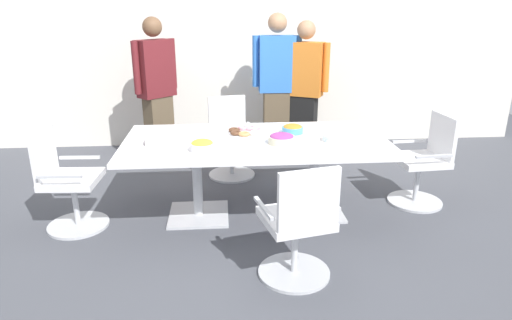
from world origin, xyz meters
The scene contains 16 objects.
ground_plane centered at (0.00, 0.00, -0.01)m, with size 10.00×10.00×0.01m, color #4C4F56.
back_wall centered at (0.00, 2.40, 1.40)m, with size 8.00×0.10×2.80m, color white.
conference_table centered at (0.00, 0.00, 0.63)m, with size 2.40×1.20×0.75m.
office_chair_0 centered at (1.69, 0.13, 0.41)m, with size 0.58×0.58×0.91m.
office_chair_1 centered at (-0.21, 1.09, 0.41)m, with size 0.63×0.63×0.91m.
office_chair_2 centered at (-1.69, -0.13, 0.41)m, with size 0.57×0.57×0.91m.
office_chair_3 centered at (0.22, -1.09, 0.41)m, with size 0.65×0.65×0.91m.
person_standing_0 centered at (-1.09, 1.59, 0.93)m, with size 0.50×0.48×1.78m.
person_standing_1 centered at (0.39, 1.70, 0.96)m, with size 0.61×0.24×1.82m.
person_standing_2 centered at (0.74, 1.63, 0.91)m, with size 0.58×0.39×1.74m.
snack_bowl_chips_yellow centered at (-0.48, -0.30, 0.80)m, with size 0.21×0.21×0.10m.
snack_bowl_candy_mix centered at (0.22, -0.14, 0.80)m, with size 0.24×0.24×0.09m.
snack_bowl_chips_orange centered at (0.37, 0.19, 0.79)m, with size 0.20×0.20×0.09m.
donut_platter centered at (-0.08, 0.20, 0.77)m, with size 0.33×0.33×0.04m.
plate_stack centered at (0.70, -0.11, 0.78)m, with size 0.19×0.19×0.05m.
napkin_pile centered at (-0.88, -0.05, 0.79)m, with size 0.19×0.19×0.08m, color white.
Camera 1 is at (-0.31, -3.92, 1.92)m, focal length 31.49 mm.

